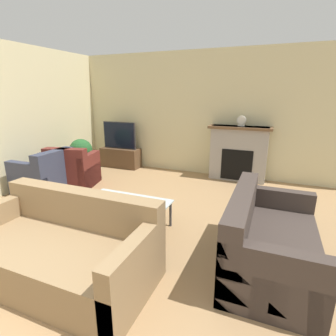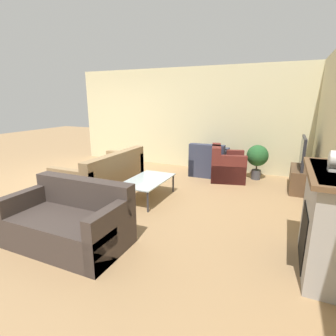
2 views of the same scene
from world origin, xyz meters
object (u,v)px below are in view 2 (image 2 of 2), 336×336
at_px(tv, 303,153).
at_px(potted_plant, 257,157).
at_px(mantel_clock, 333,160).
at_px(couch_sectional, 104,177).
at_px(couch_loveseat, 71,223).
at_px(coffee_table, 147,181).
at_px(armchair_accent, 226,167).
at_px(armchair_by_window, 209,163).

height_order(tv, potted_plant, tv).
xyz_separation_m(potted_plant, mantel_clock, (3.32, 1.01, 0.72)).
distance_m(couch_sectional, couch_loveseat, 2.12).
height_order(couch_loveseat, coffee_table, couch_loveseat).
bearing_deg(potted_plant, mantel_clock, 16.90).
relative_size(couch_sectional, armchair_accent, 1.96).
xyz_separation_m(armchair_accent, mantel_clock, (3.00, 1.67, 0.96)).
height_order(couch_sectional, couch_loveseat, same).
xyz_separation_m(armchair_by_window, potted_plant, (-0.09, 1.14, 0.24)).
xyz_separation_m(couch_sectional, mantel_clock, (1.20, 3.86, 0.98)).
height_order(tv, armchair_accent, tv).
bearing_deg(tv, couch_sectional, -65.84).
distance_m(coffee_table, mantel_clock, 3.13).
bearing_deg(armchair_accent, potted_plant, -77.40).
relative_size(couch_loveseat, coffee_table, 1.30).
distance_m(potted_plant, mantel_clock, 3.55).
bearing_deg(mantel_clock, tv, -178.04).
height_order(coffee_table, potted_plant, potted_plant).
distance_m(armchair_by_window, coffee_table, 2.20).
height_order(armchair_accent, mantel_clock, mantel_clock).
bearing_deg(armchair_by_window, couch_sectional, 49.31).
distance_m(couch_sectional, armchair_accent, 2.83).
bearing_deg(armchair_by_window, coffee_table, 72.65).
height_order(armchair_by_window, potted_plant, potted_plant).
bearing_deg(coffee_table, couch_sectional, -93.71).
bearing_deg(mantel_clock, potted_plant, -163.10).
bearing_deg(armchair_by_window, mantel_clock, 122.89).
height_order(tv, couch_sectional, tv).
relative_size(couch_loveseat, mantel_clock, 7.24).
distance_m(couch_sectional, armchair_by_window, 2.65).
xyz_separation_m(armchair_by_window, mantel_clock, (3.23, 2.15, 0.96)).
bearing_deg(tv, mantel_clock, 1.96).
bearing_deg(armchair_accent, couch_loveseat, 147.17).
distance_m(tv, coffee_table, 3.23).
bearing_deg(couch_sectional, coffee_table, 86.29).
distance_m(couch_loveseat, potted_plant, 4.48).
xyz_separation_m(tv, potted_plant, (-0.44, -0.91, -0.26)).
bearing_deg(mantel_clock, coffee_table, -112.07).
bearing_deg(tv, couch_loveseat, -38.27).
relative_size(couch_sectional, armchair_by_window, 2.21).
height_order(couch_loveseat, armchair_by_window, same).
height_order(couch_loveseat, potted_plant, potted_plant).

